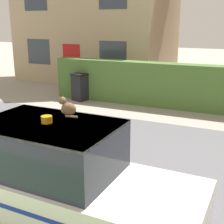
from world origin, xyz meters
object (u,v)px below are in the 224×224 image
cat (67,108)px  wheelie_bin (80,87)px  police_car (58,175)px  house_left (99,2)px

cat → wheelie_bin: 8.20m
police_car → cat: size_ratio=12.63×
cat → wheelie_bin: size_ratio=0.32×
police_car → house_left: 14.29m
cat → house_left: 13.97m
house_left → wheelie_bin: (1.87, -5.41, -3.65)m
police_car → wheelie_bin: (-3.87, 7.22, -0.19)m
cat → house_left: house_left is taller
cat → wheelie_bin: cat is taller
cat → house_left: size_ratio=0.04×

